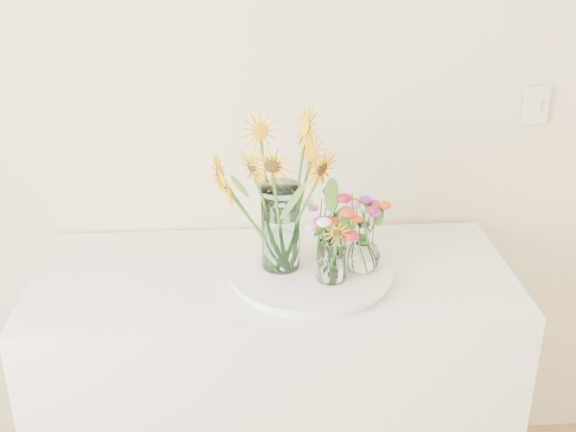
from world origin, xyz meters
The scene contains 10 objects.
counter centered at (-0.44, 1.93, 0.45)m, with size 1.40×0.60×0.90m, color white.
tray centered at (-0.34, 1.89, 0.91)m, with size 0.45×0.45×0.03m, color white.
mason_jar centered at (-0.42, 1.91, 1.05)m, with size 0.11×0.11×0.26m, color silver.
sunflower_bouquet centered at (-0.42, 1.91, 1.16)m, with size 0.61×0.61×0.47m, color #EAA504, non-canonical shape.
small_vase_a centered at (-0.28, 1.82, 0.99)m, with size 0.08×0.08×0.13m, color white.
wildflower_posy_a centered at (-0.28, 1.82, 1.04)m, with size 0.19×0.19×0.22m, color #E14313, non-canonical shape.
small_vase_b centered at (-0.19, 1.88, 1.00)m, with size 0.10×0.10×0.15m, color white, non-canonical shape.
wildflower_posy_b centered at (-0.19, 1.88, 1.04)m, with size 0.20×0.20×0.24m, color #E14313, non-canonical shape.
small_vase_c centered at (-0.27, 1.96, 0.99)m, with size 0.07×0.07×0.12m, color white.
wildflower_posy_c centered at (-0.27, 1.96, 1.03)m, with size 0.20×0.20×0.21m, color #E14313, non-canonical shape.
Camera 1 is at (-0.52, 0.08, 1.92)m, focal length 45.00 mm.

